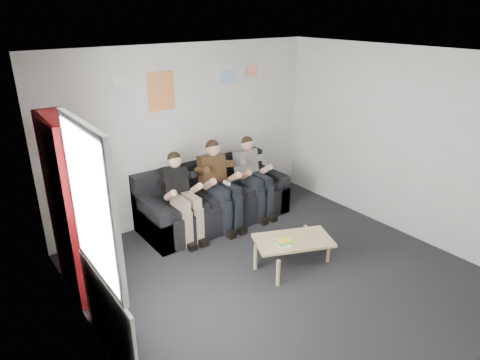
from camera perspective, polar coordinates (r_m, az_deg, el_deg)
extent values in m
plane|color=black|center=(5.44, 7.29, -13.74)|extent=(5.00, 5.00, 0.00)
plane|color=silver|center=(4.45, 9.00, 15.78)|extent=(5.00, 5.00, 0.00)
plane|color=silver|center=(6.69, -7.06, 6.11)|extent=(4.50, 0.00, 4.50)
plane|color=silver|center=(3.72, -18.03, -8.39)|extent=(0.00, 5.00, 5.00)
plane|color=silver|center=(6.49, 22.52, 4.07)|extent=(0.00, 5.00, 5.00)
cube|color=black|center=(6.77, -3.39, -3.77)|extent=(2.34, 0.96, 0.45)
cube|color=black|center=(6.88, -5.18, 0.71)|extent=(2.34, 0.21, 0.46)
cube|color=black|center=(6.28, -11.65, -5.45)|extent=(0.19, 0.96, 0.64)
cube|color=black|center=(7.32, 3.62, -0.92)|extent=(0.19, 0.96, 0.64)
cube|color=black|center=(6.59, -3.04, -1.87)|extent=(1.95, 0.66, 0.11)
cube|color=maroon|center=(5.22, -21.49, -3.42)|extent=(0.32, 0.95, 2.12)
cube|color=#D3BD7A|center=(5.61, 7.10, -8.00)|extent=(0.98, 0.54, 0.04)
cylinder|color=#D3BD7A|center=(5.32, 5.11, -12.25)|extent=(0.05, 0.05, 0.35)
cylinder|color=#D3BD7A|center=(5.86, 11.71, -9.14)|extent=(0.05, 0.05, 0.35)
cylinder|color=#D3BD7A|center=(5.60, 2.08, -10.24)|extent=(0.05, 0.05, 0.35)
cylinder|color=#D3BD7A|center=(6.12, 8.64, -7.50)|extent=(0.05, 0.05, 0.35)
cube|color=silver|center=(5.45, 5.95, -8.60)|extent=(0.17, 0.13, 0.01)
cube|color=#50B641|center=(5.47, 5.90, -8.31)|extent=(0.17, 0.13, 0.01)
cube|color=yellow|center=(5.49, 5.86, -8.01)|extent=(0.17, 0.13, 0.01)
cube|color=black|center=(6.27, -8.69, -0.41)|extent=(0.36, 0.27, 0.51)
sphere|color=tan|center=(6.12, -8.71, 2.56)|extent=(0.20, 0.20, 0.20)
sphere|color=black|center=(6.12, -8.79, 2.88)|extent=(0.19, 0.19, 0.19)
cube|color=gray|center=(6.12, -7.38, -2.77)|extent=(0.33, 0.42, 0.14)
cube|color=gray|center=(6.12, -6.29, -6.30)|extent=(0.31, 0.13, 0.55)
cube|color=black|center=(6.19, -5.94, -8.37)|extent=(0.31, 0.24, 0.09)
cube|color=#492F18|center=(6.57, -3.74, 1.06)|extent=(0.39, 0.29, 0.56)
sphere|color=tan|center=(6.42, -3.63, 4.16)|extent=(0.22, 0.22, 0.22)
sphere|color=black|center=(6.42, -3.71, 4.49)|extent=(0.21, 0.21, 0.21)
cube|color=black|center=(6.42, -2.26, -1.34)|extent=(0.35, 0.45, 0.15)
cube|color=black|center=(6.40, -1.11, -4.80)|extent=(0.34, 0.14, 0.55)
cube|color=black|center=(6.47, -0.79, -6.78)|extent=(0.34, 0.26, 0.10)
cube|color=silver|center=(6.29, -1.77, -0.39)|extent=(0.04, 0.14, 0.04)
cube|color=silver|center=(6.93, 0.82, 2.04)|extent=(0.37, 0.27, 0.52)
sphere|color=tan|center=(6.78, 1.02, 4.78)|extent=(0.20, 0.20, 0.20)
sphere|color=black|center=(6.79, 0.95, 5.06)|extent=(0.19, 0.19, 0.19)
cube|color=black|center=(6.79, 2.21, -0.05)|extent=(0.33, 0.42, 0.14)
cube|color=black|center=(6.78, 3.22, -3.22)|extent=(0.31, 0.13, 0.55)
cube|color=black|center=(6.85, 3.48, -5.12)|extent=(0.31, 0.24, 0.09)
cylinder|color=white|center=(4.26, -14.64, -20.22)|extent=(0.06, 0.06, 0.60)
cylinder|color=white|center=(4.31, -15.08, -19.60)|extent=(0.06, 0.06, 0.60)
cylinder|color=white|center=(4.37, -15.50, -18.99)|extent=(0.06, 0.06, 0.60)
cylinder|color=white|center=(4.43, -15.91, -18.40)|extent=(0.06, 0.06, 0.60)
cylinder|color=white|center=(4.49, -16.30, -17.83)|extent=(0.06, 0.06, 0.60)
cylinder|color=white|center=(4.55, -16.69, -17.27)|extent=(0.06, 0.06, 0.60)
cylinder|color=white|center=(4.61, -17.06, -16.72)|extent=(0.06, 0.06, 0.60)
cylinder|color=white|center=(4.67, -17.41, -16.19)|extent=(0.06, 0.06, 0.60)
cube|color=white|center=(4.64, -15.73, -20.77)|extent=(0.10, 0.64, 0.04)
cube|color=white|center=(4.29, -16.51, -15.23)|extent=(0.10, 0.64, 0.04)
cube|color=white|center=(3.76, -19.30, -3.04)|extent=(0.02, 1.00, 1.30)
cube|color=white|center=(3.54, -20.52, 7.02)|extent=(0.05, 1.12, 0.06)
cube|color=white|center=(4.08, -17.96, -11.70)|extent=(0.05, 1.12, 0.06)
cube|color=white|center=(4.38, -17.14, -17.39)|extent=(0.03, 1.30, 0.90)
cube|color=gold|center=(6.34, -10.50, 11.53)|extent=(0.42, 0.01, 0.55)
cube|color=#468FF0|center=(6.90, -1.77, 13.55)|extent=(0.25, 0.01, 0.20)
cube|color=#DF45A3|center=(7.19, 1.60, 14.29)|extent=(0.22, 0.01, 0.18)
cube|color=white|center=(6.07, -15.80, 12.55)|extent=(0.20, 0.01, 0.14)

